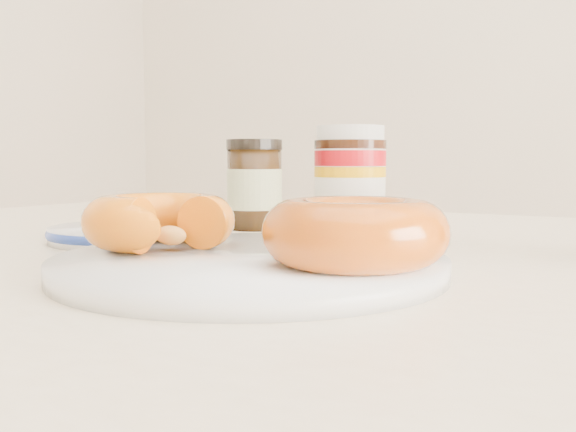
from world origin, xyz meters
The scene contains 7 objects.
dining_table centered at (0.00, 0.10, 0.67)m, with size 1.40×0.90×0.75m.
plate centered at (-0.04, -0.01, 0.76)m, with size 0.26×0.26×0.01m.
donut_bitten centered at (-0.12, -0.01, 0.78)m, with size 0.11×0.11×0.04m, color orange.
donut_whole centered at (0.03, -0.01, 0.78)m, with size 0.11×0.11×0.04m, color #9D420A.
nutella_jar centered at (-0.11, 0.30, 0.81)m, with size 0.08×0.08×0.11m.
dark_jar centered at (-0.19, 0.23, 0.80)m, with size 0.06×0.06×0.10m.
blue_rim_saucer centered at (-0.24, 0.08, 0.76)m, with size 0.14×0.14×0.01m.
Camera 1 is at (0.19, -0.36, 0.83)m, focal length 40.00 mm.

